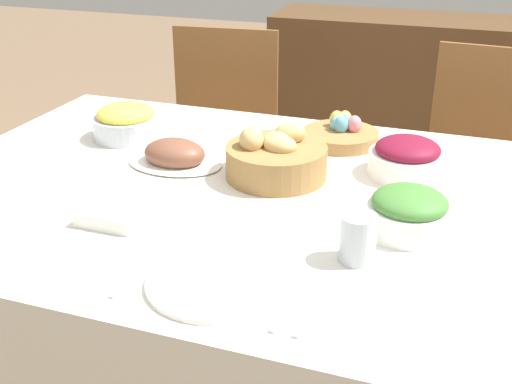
% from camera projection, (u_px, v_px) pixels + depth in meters
% --- Properties ---
extents(dining_table, '(1.70, 1.10, 0.76)m').
position_uv_depth(dining_table, '(269.00, 329.00, 1.64)').
color(dining_table, silver).
rests_on(dining_table, ground).
extents(chair_far_right, '(0.46, 0.46, 0.92)m').
position_uv_depth(chair_far_right, '(480.00, 177.00, 2.23)').
color(chair_far_right, brown).
rests_on(chair_far_right, ground).
extents(chair_far_left, '(0.46, 0.46, 0.92)m').
position_uv_depth(chair_far_left, '(218.00, 144.00, 2.53)').
color(chair_far_left, brown).
rests_on(chair_far_left, ground).
extents(sideboard, '(1.45, 0.44, 0.87)m').
position_uv_depth(sideboard, '(421.00, 108.00, 3.14)').
color(sideboard, brown).
rests_on(sideboard, ground).
extents(bread_basket, '(0.24, 0.24, 0.13)m').
position_uv_depth(bread_basket, '(276.00, 158.00, 1.55)').
color(bread_basket, '#9E7542').
rests_on(bread_basket, dining_table).
extents(egg_basket, '(0.21, 0.21, 0.08)m').
position_uv_depth(egg_basket, '(341.00, 134.00, 1.77)').
color(egg_basket, '#9E7542').
rests_on(egg_basket, dining_table).
extents(ham_platter, '(0.25, 0.17, 0.07)m').
position_uv_depth(ham_platter, '(175.00, 156.00, 1.62)').
color(ham_platter, white).
rests_on(ham_platter, dining_table).
extents(pineapple_bowl, '(0.19, 0.19, 0.10)m').
position_uv_depth(pineapple_bowl, '(126.00, 122.00, 1.80)').
color(pineapple_bowl, silver).
rests_on(pineapple_bowl, dining_table).
extents(beet_salad_bowl, '(0.19, 0.19, 0.10)m').
position_uv_depth(beet_salad_bowl, '(407.00, 158.00, 1.56)').
color(beet_salad_bowl, white).
rests_on(beet_salad_bowl, dining_table).
extents(green_salad_bowl, '(0.18, 0.18, 0.09)m').
position_uv_depth(green_salad_bowl, '(409.00, 211.00, 1.30)').
color(green_salad_bowl, white).
rests_on(green_salad_bowl, dining_table).
extents(dinner_plate, '(0.24, 0.24, 0.01)m').
position_uv_depth(dinner_plate, '(213.00, 283.00, 1.13)').
color(dinner_plate, white).
rests_on(dinner_plate, dining_table).
extents(fork, '(0.02, 0.19, 0.00)m').
position_uv_depth(fork, '(140.00, 269.00, 1.18)').
color(fork, silver).
rests_on(fork, dining_table).
extents(knife, '(0.02, 0.19, 0.00)m').
position_uv_depth(knife, '(291.00, 299.00, 1.09)').
color(knife, silver).
rests_on(knife, dining_table).
extents(spoon, '(0.02, 0.19, 0.00)m').
position_uv_depth(spoon, '(308.00, 303.00, 1.08)').
color(spoon, silver).
rests_on(spoon, dining_table).
extents(drinking_cup, '(0.07, 0.07, 0.09)m').
position_uv_depth(drinking_cup, '(358.00, 238.00, 1.19)').
color(drinking_cup, silver).
rests_on(drinking_cup, dining_table).
extents(butter_dish, '(0.13, 0.08, 0.03)m').
position_uv_depth(butter_dish, '(110.00, 217.00, 1.34)').
color(butter_dish, white).
rests_on(butter_dish, dining_table).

